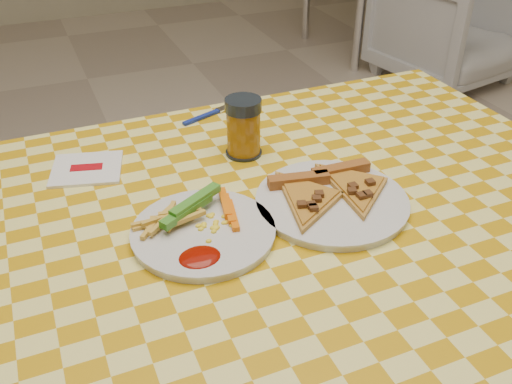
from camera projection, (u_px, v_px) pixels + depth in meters
The scene contains 9 objects.
table at pixel (264, 244), 1.01m from camera, with size 1.28×0.88×0.76m.
plate_left at pixel (203, 233), 0.91m from camera, with size 0.23×0.23×0.01m, color silver.
plate_right at pixel (332, 203), 0.98m from camera, with size 0.26×0.26×0.01m, color silver.
fries_veggies at pixel (195, 220), 0.91m from camera, with size 0.19×0.18×0.04m.
pizza_slices at pixel (330, 190), 0.98m from camera, with size 0.25×0.23×0.02m.
drink_glass at pixel (243, 128), 1.10m from camera, with size 0.07×0.07×0.12m.
napkin at pixel (87, 169), 1.08m from camera, with size 0.15×0.15×0.01m.
fork at pixel (209, 114), 1.28m from camera, with size 0.14×0.07×0.01m.
bg_chair at pixel (452, 20), 3.25m from camera, with size 0.69×0.64×0.71m, color #55351D.
Camera 1 is at (-0.32, -0.73, 1.31)m, focal length 40.00 mm.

